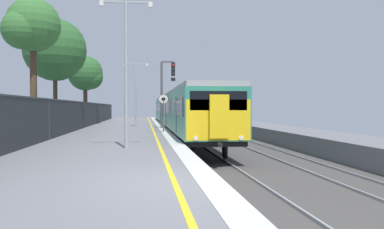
% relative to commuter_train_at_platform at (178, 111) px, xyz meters
% --- Properties ---
extents(ground, '(17.40, 110.00, 1.21)m').
position_rel_commuter_train_at_platform_xyz_m(ground, '(0.54, -28.33, -1.88)').
color(ground, slate).
extents(commuter_train_at_platform, '(2.83, 40.66, 3.81)m').
position_rel_commuter_train_at_platform_xyz_m(commuter_train_at_platform, '(0.00, 0.00, 0.00)').
color(commuter_train_at_platform, '#2D846B').
rests_on(commuter_train_at_platform, ground).
extents(signal_gantry, '(1.10, 0.24, 4.99)m').
position_rel_commuter_train_at_platform_xyz_m(signal_gantry, '(-1.47, -6.30, 1.85)').
color(signal_gantry, '#47474C').
rests_on(signal_gantry, ground).
extents(speed_limit_sign, '(0.59, 0.08, 2.36)m').
position_rel_commuter_train_at_platform_xyz_m(speed_limit_sign, '(-1.85, -11.08, 0.25)').
color(speed_limit_sign, '#59595B').
rests_on(speed_limit_sign, ground).
extents(platform_lamp_mid, '(2.00, 0.20, 5.57)m').
position_rel_commuter_train_at_platform_xyz_m(platform_lamp_mid, '(-3.72, -21.22, 2.02)').
color(platform_lamp_mid, '#93999E').
rests_on(platform_lamp_mid, ground).
extents(platform_lamp_far, '(2.00, 0.20, 5.23)m').
position_rel_commuter_train_at_platform_xyz_m(platform_lamp_far, '(-3.72, -2.91, 1.85)').
color(platform_lamp_far, '#93999E').
rests_on(platform_lamp_far, ground).
extents(background_tree_left, '(4.25, 4.25, 7.60)m').
position_rel_commuter_train_at_platform_xyz_m(background_tree_left, '(-9.10, -7.73, 4.10)').
color(background_tree_left, '#473323').
rests_on(background_tree_left, ground).
extents(background_tree_centre, '(3.21, 3.18, 6.28)m').
position_rel_commuter_train_at_platform_xyz_m(background_tree_centre, '(-8.27, 1.71, 3.30)').
color(background_tree_centre, '#473323').
rests_on(background_tree_centre, ground).
extents(background_tree_right, '(2.91, 3.06, 7.42)m').
position_rel_commuter_train_at_platform_xyz_m(background_tree_right, '(-9.07, -13.97, 4.54)').
color(background_tree_right, '#473323').
rests_on(background_tree_right, ground).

